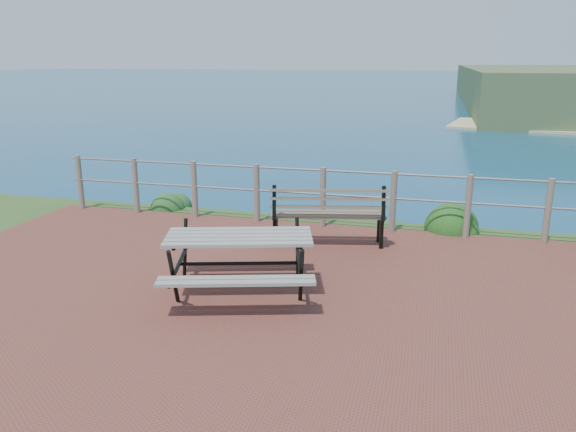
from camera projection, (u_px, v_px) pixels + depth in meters
name	position (u px, v px, depth m)	size (l,w,h in m)	color
ground	(263.00, 310.00, 6.31)	(10.00, 7.00, 0.12)	brown
ocean	(436.00, 67.00, 192.47)	(1200.00, 1200.00, 0.00)	#12546F
safety_railing	(323.00, 194.00, 9.27)	(9.40, 0.10, 1.00)	#6B5B4C
picnic_table	(239.00, 258.00, 6.63)	(1.83, 1.43, 0.72)	gray
park_bench	(328.00, 205.00, 8.34)	(1.75, 0.79, 0.96)	brown
shrub_lip_west	(164.00, 207.00, 10.75)	(0.68, 0.68, 0.38)	#1F5422
shrub_lip_east	(444.00, 228.00, 9.41)	(0.87, 0.87, 0.65)	#154615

